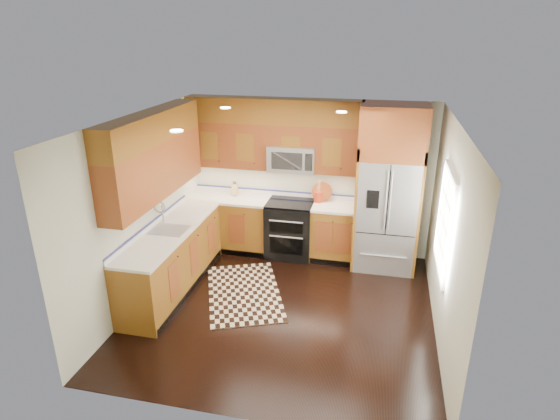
% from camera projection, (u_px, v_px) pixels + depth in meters
% --- Properties ---
extents(ground, '(4.00, 4.00, 0.00)m').
position_uv_depth(ground, '(283.00, 309.00, 6.45)').
color(ground, black).
rests_on(ground, ground).
extents(wall_back, '(4.00, 0.02, 2.60)m').
position_uv_depth(wall_back, '(309.00, 177.00, 7.80)').
color(wall_back, silver).
rests_on(wall_back, ground).
extents(wall_left, '(0.02, 4.00, 2.60)m').
position_uv_depth(wall_left, '(141.00, 210.00, 6.39)').
color(wall_left, silver).
rests_on(wall_left, ground).
extents(wall_right, '(0.02, 4.00, 2.60)m').
position_uv_depth(wall_right, '(447.00, 236.00, 5.57)').
color(wall_right, silver).
rests_on(wall_right, ground).
extents(window, '(0.04, 1.10, 1.30)m').
position_uv_depth(window, '(445.00, 222.00, 5.72)').
color(window, white).
rests_on(window, ground).
extents(base_cabinets, '(2.85, 3.00, 0.90)m').
position_uv_depth(base_cabinets, '(219.00, 244.00, 7.36)').
color(base_cabinets, brown).
rests_on(base_cabinets, ground).
extents(countertop, '(2.86, 3.01, 0.04)m').
position_uv_depth(countertop, '(229.00, 214.00, 7.26)').
color(countertop, silver).
rests_on(countertop, base_cabinets).
extents(upper_cabinets, '(2.85, 3.00, 1.15)m').
position_uv_depth(upper_cabinets, '(224.00, 143.00, 6.94)').
color(upper_cabinets, brown).
rests_on(upper_cabinets, ground).
extents(range, '(0.76, 0.67, 0.95)m').
position_uv_depth(range, '(290.00, 229.00, 7.85)').
color(range, black).
rests_on(range, ground).
extents(microwave, '(0.76, 0.40, 0.42)m').
position_uv_depth(microwave, '(292.00, 158.00, 7.54)').
color(microwave, '#B2B2B7').
rests_on(microwave, ground).
extents(refrigerator, '(0.98, 0.75, 2.60)m').
position_uv_depth(refrigerator, '(388.00, 189.00, 7.19)').
color(refrigerator, '#B2B2B7').
rests_on(refrigerator, ground).
extents(sink_faucet, '(0.54, 0.44, 0.37)m').
position_uv_depth(sink_faucet, '(168.00, 226.00, 6.65)').
color(sink_faucet, '#B2B2B7').
rests_on(sink_faucet, countertop).
extents(rug, '(1.57, 1.95, 0.01)m').
position_uv_depth(rug, '(244.00, 292.00, 6.85)').
color(rug, black).
rests_on(rug, ground).
extents(knife_block, '(0.10, 0.13, 0.25)m').
position_uv_depth(knife_block, '(235.00, 189.00, 8.00)').
color(knife_block, tan).
rests_on(knife_block, countertop).
extents(utensil_crock, '(0.18, 0.18, 0.38)m').
position_uv_depth(utensil_crock, '(318.00, 195.00, 7.66)').
color(utensil_crock, '#A72E14').
rests_on(utensil_crock, countertop).
extents(cutting_board, '(0.41, 0.41, 0.02)m').
position_uv_depth(cutting_board, '(322.00, 201.00, 7.73)').
color(cutting_board, brown).
rests_on(cutting_board, countertop).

